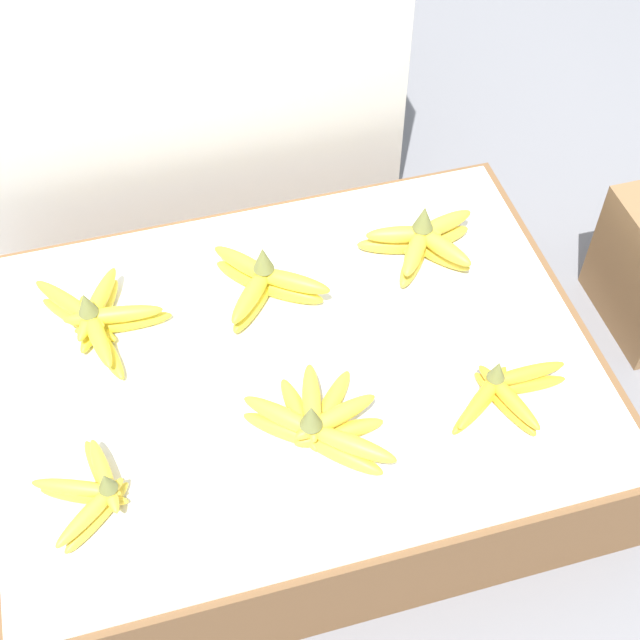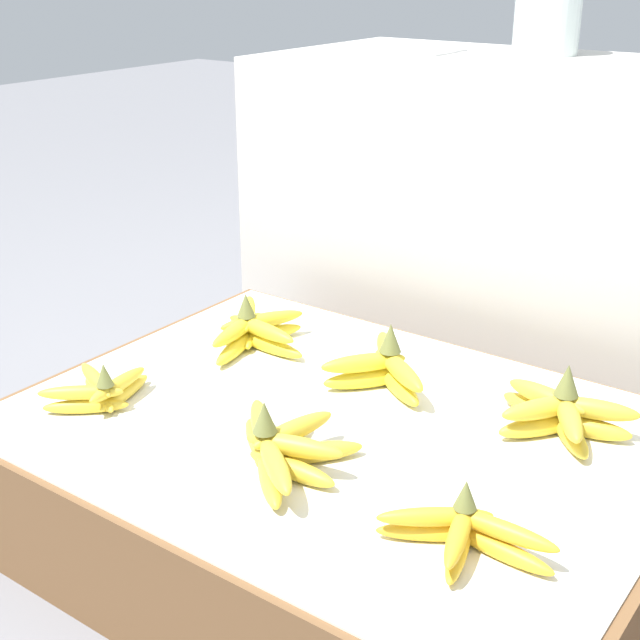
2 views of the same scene
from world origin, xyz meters
name	(u,v)px [view 2 (image 2 of 2)]	position (x,y,z in m)	size (l,w,h in m)	color
ground_plane	(339,539)	(0.00, 0.00, 0.00)	(10.00, 10.00, 0.00)	slate
display_platform	(340,483)	(0.00, 0.00, 0.11)	(1.01, 0.76, 0.22)	brown
back_vendor_table	(495,216)	(-0.14, 0.81, 0.34)	(1.01, 0.59, 0.68)	beige
banana_bunch_front_left	(101,391)	(-0.35, -0.18, 0.24)	(0.15, 0.19, 0.08)	gold
banana_bunch_front_midleft	(281,448)	(0.00, -0.15, 0.25)	(0.22, 0.22, 0.11)	gold
banana_bunch_front_midright	(465,532)	(0.30, -0.17, 0.24)	(0.22, 0.15, 0.09)	gold
banana_bunch_middle_left	(252,330)	(-0.30, 0.15, 0.25)	(0.23, 0.24, 0.10)	yellow
banana_bunch_middle_midleft	(384,367)	(-0.02, 0.15, 0.25)	(0.20, 0.20, 0.11)	yellow
banana_bunch_middle_midright	(561,414)	(0.29, 0.17, 0.25)	(0.23, 0.15, 0.11)	gold
glass_jar	(548,7)	(-0.11, 0.95, 0.78)	(0.15, 0.15, 0.20)	silver
foam_tray_white	(406,46)	(-0.41, 0.84, 0.69)	(0.24, 0.15, 0.02)	white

